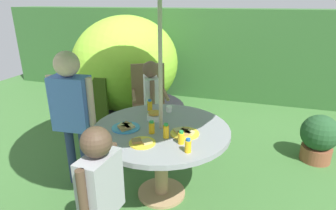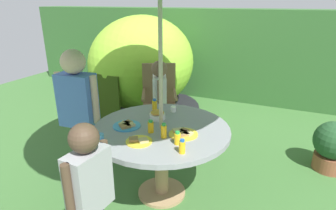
{
  "view_description": "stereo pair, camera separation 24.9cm",
  "coord_description": "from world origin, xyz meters",
  "views": [
    {
      "loc": [
        0.77,
        -2.22,
        1.82
      ],
      "look_at": [
        0.07,
        0.01,
        0.95
      ],
      "focal_mm": 30.31,
      "sensor_mm": 36.0,
      "label": 1
    },
    {
      "loc": [
        1.0,
        -2.13,
        1.82
      ],
      "look_at": [
        0.07,
        0.01,
        0.95
      ],
      "focal_mm": 30.31,
      "sensor_mm": 36.0,
      "label": 2
    }
  ],
  "objects": [
    {
      "name": "child_in_white_shirt",
      "position": [
        -0.42,
        0.86,
        0.73
      ],
      "size": [
        0.28,
        0.36,
        1.15
      ],
      "rotation": [
        0.0,
        0.0,
        -1.11
      ],
      "color": "navy",
      "rests_on": "ground_plane"
    },
    {
      "name": "plate_far_left",
      "position": [
        0.24,
        -0.06,
        0.74
      ],
      "size": [
        0.25,
        0.25,
        0.03
      ],
      "color": "yellow",
      "rests_on": "garden_table"
    },
    {
      "name": "cup_near",
      "position": [
        -0.36,
        -0.43,
        0.75
      ],
      "size": [
        0.07,
        0.07,
        0.06
      ],
      "primitive_type": "cylinder",
      "color": "#4C99D8",
      "rests_on": "garden_table"
    },
    {
      "name": "snack_bowl",
      "position": [
        -0.12,
        0.17,
        0.76
      ],
      "size": [
        0.16,
        0.16,
        0.09
      ],
      "color": "white",
      "rests_on": "garden_table"
    },
    {
      "name": "dome_tent",
      "position": [
        -1.35,
        2.13,
        0.79
      ],
      "size": [
        2.2,
        2.2,
        1.59
      ],
      "rotation": [
        0.0,
        0.0,
        -0.1
      ],
      "color": "#8CC633",
      "rests_on": "ground_plane"
    },
    {
      "name": "juice_bottle_mid_left",
      "position": [
        -0.25,
        0.38,
        0.78
      ],
      "size": [
        0.05,
        0.05,
        0.12
      ],
      "color": "yellow",
      "rests_on": "garden_table"
    },
    {
      "name": "child_in_blue_shirt",
      "position": [
        -0.88,
        -0.07,
        0.89
      ],
      "size": [
        0.47,
        0.24,
        1.39
      ],
      "rotation": [
        0.0,
        0.0,
        0.08
      ],
      "color": "navy",
      "rests_on": "ground_plane"
    },
    {
      "name": "cup_far",
      "position": [
        -0.05,
        0.41,
        0.75
      ],
      "size": [
        0.06,
        0.06,
        0.06
      ],
      "primitive_type": "cylinder",
      "color": "white",
      "rests_on": "garden_table"
    },
    {
      "name": "garden_table",
      "position": [
        0.0,
        0.0,
        0.6
      ],
      "size": [
        1.26,
        1.26,
        0.72
      ],
      "color": "tan",
      "rests_on": "ground_plane"
    },
    {
      "name": "plate_center_back",
      "position": [
        -0.3,
        -0.1,
        0.74
      ],
      "size": [
        0.25,
        0.25,
        0.03
      ],
      "color": "#338CD8",
      "rests_on": "garden_table"
    },
    {
      "name": "juice_bottle_center_front",
      "position": [
        0.34,
        -0.35,
        0.78
      ],
      "size": [
        0.05,
        0.05,
        0.12
      ],
      "color": "yellow",
      "rests_on": "garden_table"
    },
    {
      "name": "juice_bottle_near_left",
      "position": [
        0.1,
        -0.17,
        0.78
      ],
      "size": [
        0.05,
        0.05,
        0.13
      ],
      "color": "yellow",
      "rests_on": "garden_table"
    },
    {
      "name": "child_in_grey_shirt",
      "position": [
        -0.09,
        -0.92,
        0.72
      ],
      "size": [
        0.19,
        0.39,
        1.13
      ],
      "rotation": [
        0.0,
        0.0,
        1.47
      ],
      "color": "#3F3F47",
      "rests_on": "ground_plane"
    },
    {
      "name": "plate_front_edge",
      "position": [
        -0.05,
        -0.33,
        0.73
      ],
      "size": [
        0.22,
        0.22,
        0.03
      ],
      "color": "yellow",
      "rests_on": "garden_table"
    },
    {
      "name": "juice_bottle_near_right",
      "position": [
        0.25,
        -0.23,
        0.78
      ],
      "size": [
        0.05,
        0.05,
        0.11
      ],
      "color": "yellow",
      "rests_on": "garden_table"
    },
    {
      "name": "potted_plant",
      "position": [
        1.56,
        1.16,
        0.3
      ],
      "size": [
        0.43,
        0.43,
        0.58
      ],
      "color": "brown",
      "rests_on": "ground_plane"
    },
    {
      "name": "hedge_backdrop",
      "position": [
        0.0,
        3.35,
        0.83
      ],
      "size": [
        9.0,
        0.7,
        1.67
      ],
      "primitive_type": "cube",
      "color": "#33602D",
      "rests_on": "ground_plane"
    },
    {
      "name": "juice_bottle_far_right",
      "position": [
        -0.04,
        -0.12,
        0.78
      ],
      "size": [
        0.05,
        0.05,
        0.12
      ],
      "color": "yellow",
      "rests_on": "garden_table"
    },
    {
      "name": "ground_plane",
      "position": [
        0.0,
        0.0,
        -0.01
      ],
      "size": [
        10.0,
        10.0,
        0.02
      ],
      "primitive_type": "cube",
      "color": "#3D6B33"
    },
    {
      "name": "wooden_chair",
      "position": [
        -0.56,
        1.13,
        0.56
      ],
      "size": [
        0.62,
        0.65,
        1.02
      ],
      "rotation": [
        0.0,
        0.0,
        0.46
      ],
      "color": "brown",
      "rests_on": "ground_plane"
    }
  ]
}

